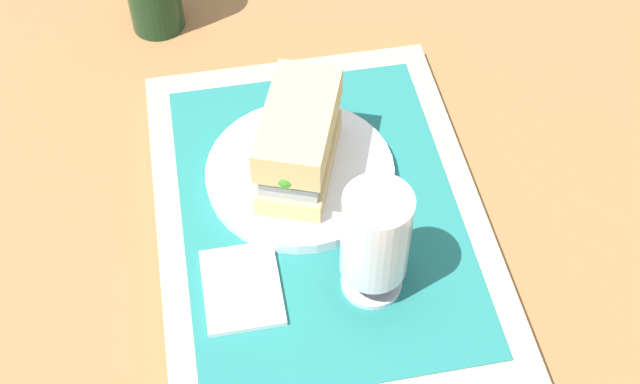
# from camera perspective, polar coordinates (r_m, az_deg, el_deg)

# --- Properties ---
(ground_plane) EXTENTS (3.00, 3.00, 0.00)m
(ground_plane) POSITION_cam_1_polar(r_m,az_deg,el_deg) (0.83, -0.00, -2.15)
(ground_plane) COLOR olive
(tray) EXTENTS (0.44, 0.32, 0.02)m
(tray) POSITION_cam_1_polar(r_m,az_deg,el_deg) (0.83, -0.00, -1.73)
(tray) COLOR tan
(tray) RESTS_ON ground_plane
(placemat) EXTENTS (0.38, 0.27, 0.00)m
(placemat) POSITION_cam_1_polar(r_m,az_deg,el_deg) (0.82, -0.00, -1.29)
(placemat) COLOR #1E6B66
(placemat) RESTS_ON tray
(plate) EXTENTS (0.19, 0.19, 0.01)m
(plate) POSITION_cam_1_polar(r_m,az_deg,el_deg) (0.84, -1.38, 1.32)
(plate) COLOR white
(plate) RESTS_ON placemat
(sandwich) EXTENTS (0.14, 0.11, 0.08)m
(sandwich) POSITION_cam_1_polar(r_m,az_deg,el_deg) (0.80, -1.49, 3.44)
(sandwich) COLOR tan
(sandwich) RESTS_ON plate
(beer_glass) EXTENTS (0.06, 0.06, 0.12)m
(beer_glass) POSITION_cam_1_polar(r_m,az_deg,el_deg) (0.71, 3.81, -3.37)
(beer_glass) COLOR silver
(beer_glass) RESTS_ON placemat
(napkin_folded) EXTENTS (0.09, 0.07, 0.01)m
(napkin_folded) POSITION_cam_1_polar(r_m,az_deg,el_deg) (0.77, -5.39, -6.53)
(napkin_folded) COLOR white
(napkin_folded) RESTS_ON placemat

